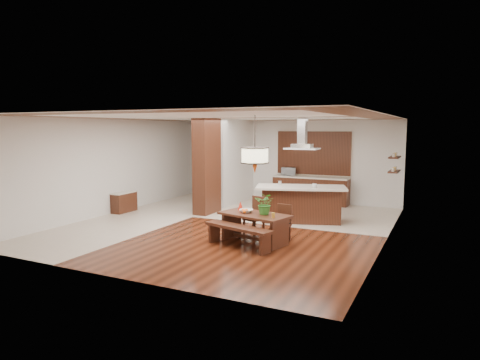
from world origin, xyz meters
The scene contains 25 objects.
room_shell centered at (0.00, 0.00, 2.06)m, with size 9.00×9.04×2.92m.
tile_hallway centered at (-2.75, 0.00, 0.01)m, with size 2.50×9.00×0.01m, color beige.
tile_kitchen centered at (1.25, 2.50, 0.01)m, with size 5.50×4.00×0.01m, color beige.
soffit_band centered at (0.00, 0.00, 2.88)m, with size 8.00×9.00×0.02m, color #432310.
partition_pier centered at (-1.40, 1.20, 1.45)m, with size 0.45×1.00×2.90m, color black.
partition_stub centered at (-1.40, 3.30, 1.45)m, with size 0.18×2.40×2.90m, color silver.
hallway_console centered at (-3.81, 0.20, 0.32)m, with size 0.37×0.88×0.63m, color black.
hallway_doorway centered at (-2.70, 4.40, 1.05)m, with size 1.10×0.20×2.10m, color black.
rear_counter centered at (1.00, 4.20, 0.48)m, with size 2.60×0.62×0.95m.
kitchen_window centered at (1.00, 4.46, 1.75)m, with size 2.60×0.08×1.50m, color #A16830.
shelf_lower centered at (3.87, 2.60, 1.40)m, with size 0.26×0.90×0.04m, color black.
shelf_upper centered at (3.87, 2.60, 1.80)m, with size 0.26×0.90×0.04m, color black.
dining_table centered at (1.29, -1.28, 0.49)m, with size 1.75×1.17×0.67m.
dining_bench centered at (1.15, -1.84, 0.24)m, with size 1.71×0.37×0.48m, color black, non-canonical shape.
dining_chair_left centered at (1.02, -0.71, 0.47)m, with size 0.42×0.42×0.94m, color black, non-canonical shape.
dining_chair_right centered at (1.80, -0.91, 0.42)m, with size 0.37×0.37×0.84m, color black, non-canonical shape.
pendant_lantern centered at (1.29, -1.28, 2.25)m, with size 0.64×0.64×1.31m, color beige, non-canonical shape.
foliage_plant centered at (1.54, -1.27, 0.91)m, with size 0.44×0.38×0.49m, color #2E7326.
fruit_bowl centered at (1.06, -1.24, 0.70)m, with size 0.30×0.30×0.07m, color beige.
napkin_cone centered at (0.80, -1.02, 0.77)m, with size 0.13×0.13×0.21m, color red.
gold_ornament centered at (1.83, -1.51, 0.72)m, with size 0.08×0.08×0.11m, color gold.
kitchen_island centered at (1.59, 1.25, 0.52)m, with size 2.66×1.77×1.01m.
range_hood centered at (1.59, 1.25, 2.46)m, with size 0.90×0.55×0.87m, color silver, non-canonical shape.
island_cup centered at (2.00, 1.13, 1.06)m, with size 0.13×0.13×0.10m, color silver.
microwave centered at (0.18, 4.22, 1.09)m, with size 0.50×0.34×0.28m, color silver.
Camera 1 is at (5.14, -10.07, 2.60)m, focal length 32.00 mm.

